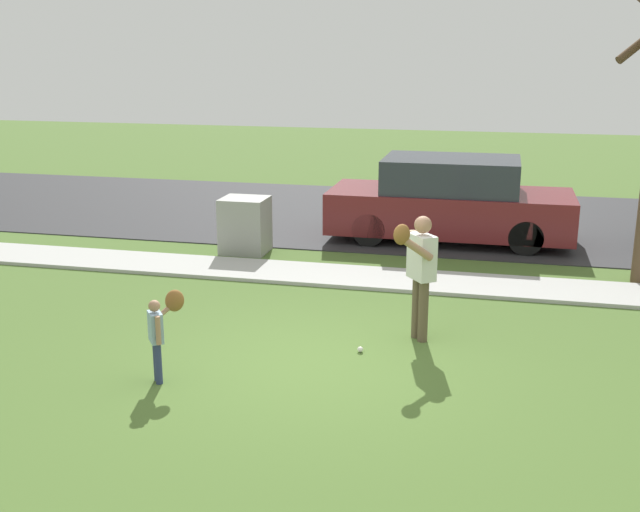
% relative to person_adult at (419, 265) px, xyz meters
% --- Properties ---
extents(ground_plane, '(48.00, 48.00, 0.00)m').
position_rel_person_adult_xyz_m(ground_plane, '(-1.14, 2.45, -1.02)').
color(ground_plane, '#4C6B2D').
extents(sidewalk_strip, '(36.00, 1.20, 0.06)m').
position_rel_person_adult_xyz_m(sidewalk_strip, '(-1.14, 2.55, -0.99)').
color(sidewalk_strip, '#B2B2AD').
rests_on(sidewalk_strip, ground).
extents(road_surface, '(36.00, 6.80, 0.02)m').
position_rel_person_adult_xyz_m(road_surface, '(-1.14, 7.55, -1.01)').
color(road_surface, '#2D2D30').
rests_on(road_surface, ground).
extents(person_adult, '(0.55, 0.83, 1.66)m').
position_rel_person_adult_xyz_m(person_adult, '(0.00, 0.00, 0.00)').
color(person_adult, brown).
rests_on(person_adult, ground).
extents(person_child, '(0.38, 0.54, 1.03)m').
position_rel_person_adult_xyz_m(person_child, '(-2.71, -1.92, -0.35)').
color(person_child, navy).
rests_on(person_child, ground).
extents(baseball, '(0.07, 0.07, 0.07)m').
position_rel_person_adult_xyz_m(baseball, '(-0.65, -0.59, -0.98)').
color(baseball, white).
rests_on(baseball, ground).
extents(utility_cabinet, '(0.84, 0.75, 1.03)m').
position_rel_person_adult_xyz_m(utility_cabinet, '(-3.63, 3.77, -0.51)').
color(utility_cabinet, gray).
rests_on(utility_cabinet, ground).
extents(parked_suv_maroon, '(4.70, 1.90, 1.63)m').
position_rel_person_adult_xyz_m(parked_suv_maroon, '(0.01, 5.55, -0.23)').
color(parked_suv_maroon, maroon).
rests_on(parked_suv_maroon, road_surface).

